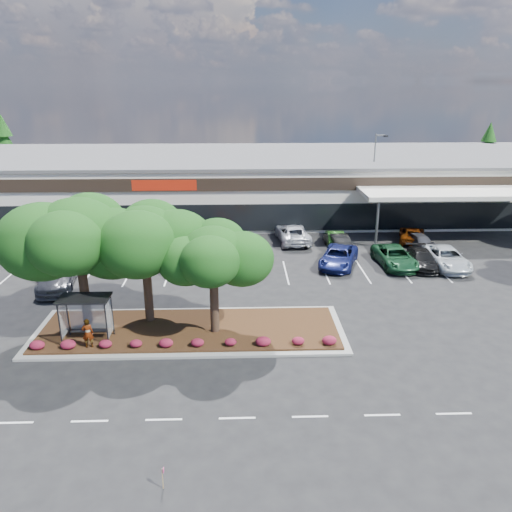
{
  "coord_description": "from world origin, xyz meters",
  "views": [
    {
      "loc": [
        1.03,
        -22.22,
        13.91
      ],
      "look_at": [
        2.08,
        9.99,
        2.6
      ],
      "focal_mm": 35.0,
      "sensor_mm": 36.0,
      "label": 1
    }
  ],
  "objects_px": {
    "light_pole": "(373,184)",
    "car_1": "(57,276)",
    "survey_stake": "(163,475)",
    "car_0": "(62,258)"
  },
  "relations": [
    {
      "from": "light_pole",
      "to": "car_1",
      "type": "relative_size",
      "value": 1.55
    },
    {
      "from": "light_pole",
      "to": "car_1",
      "type": "xyz_separation_m",
      "value": [
        -26.77,
        -16.78,
        -3.12
      ]
    },
    {
      "from": "light_pole",
      "to": "survey_stake",
      "type": "bearing_deg",
      "value": -114.75
    },
    {
      "from": "survey_stake",
      "to": "car_0",
      "type": "bearing_deg",
      "value": 115.92
    },
    {
      "from": "survey_stake",
      "to": "car_1",
      "type": "xyz_separation_m",
      "value": [
        -10.22,
        19.13,
        0.26
      ]
    },
    {
      "from": "light_pole",
      "to": "survey_stake",
      "type": "xyz_separation_m",
      "value": [
        -16.55,
        -35.91,
        -3.37
      ]
    },
    {
      "from": "car_0",
      "to": "survey_stake",
      "type": "bearing_deg",
      "value": -56.46
    },
    {
      "from": "survey_stake",
      "to": "car_0",
      "type": "distance_m",
      "value": 25.61
    },
    {
      "from": "light_pole",
      "to": "car_0",
      "type": "distance_m",
      "value": 30.75
    },
    {
      "from": "car_0",
      "to": "car_1",
      "type": "relative_size",
      "value": 1.01
    }
  ]
}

